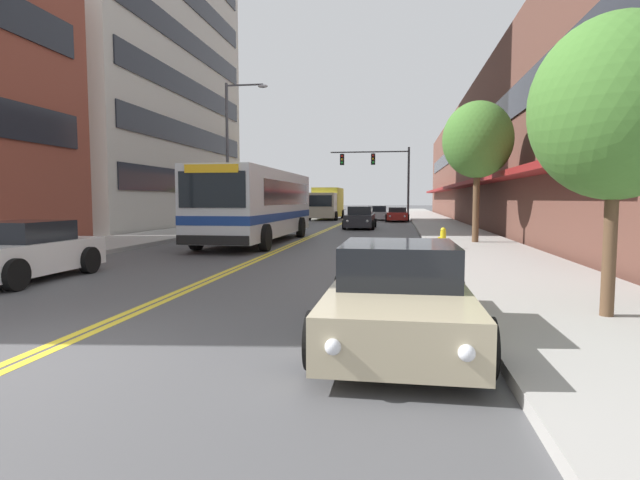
% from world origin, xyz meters
% --- Properties ---
extents(ground_plane, '(240.00, 240.00, 0.00)m').
position_xyz_m(ground_plane, '(0.00, 37.00, 0.00)').
color(ground_plane, '#4C4C4F').
extents(sidewalk_left, '(3.70, 106.00, 0.16)m').
position_xyz_m(sidewalk_left, '(-7.35, 37.00, 0.08)').
color(sidewalk_left, '#9E9B96').
rests_on(sidewalk_left, ground_plane).
extents(sidewalk_right, '(3.70, 106.00, 0.16)m').
position_xyz_m(sidewalk_right, '(7.35, 37.00, 0.08)').
color(sidewalk_right, '#9E9B96').
rests_on(sidewalk_right, ground_plane).
extents(centre_line, '(0.34, 106.00, 0.01)m').
position_xyz_m(centre_line, '(0.00, 37.00, 0.00)').
color(centre_line, yellow).
rests_on(centre_line, ground_plane).
extents(office_tower_left, '(12.08, 20.35, 27.63)m').
position_xyz_m(office_tower_left, '(-15.43, 27.33, 13.81)').
color(office_tower_left, '#BCB7AD').
rests_on(office_tower_left, ground_plane).
extents(storefront_row_right, '(9.10, 68.00, 10.04)m').
position_xyz_m(storefront_row_right, '(13.43, 37.00, 5.01)').
color(storefront_row_right, brown).
rests_on(storefront_row_right, ground_plane).
extents(city_bus, '(2.94, 11.13, 3.10)m').
position_xyz_m(city_bus, '(-1.74, 16.35, 1.76)').
color(city_bus, silver).
rests_on(city_bus, ground_plane).
extents(car_white_parked_left_near, '(2.12, 4.19, 1.38)m').
position_xyz_m(car_white_parked_left_near, '(-4.38, 5.27, 0.65)').
color(car_white_parked_left_near, white).
rests_on(car_white_parked_left_near, ground_plane).
extents(car_navy_parked_left_mid, '(1.97, 4.16, 1.39)m').
position_xyz_m(car_navy_parked_left_mid, '(-4.30, 33.03, 0.64)').
color(car_navy_parked_left_mid, '#19234C').
rests_on(car_navy_parked_left_mid, ground_plane).
extents(car_champagne_parked_left_far, '(2.17, 4.66, 1.39)m').
position_xyz_m(car_champagne_parked_left_far, '(-4.28, 26.39, 0.65)').
color(car_champagne_parked_left_far, beige).
rests_on(car_champagne_parked_left_far, ground_plane).
extents(car_beige_parked_right_foreground, '(2.01, 4.25, 1.31)m').
position_xyz_m(car_beige_parked_right_foreground, '(4.39, 1.56, 0.60)').
color(car_beige_parked_right_foreground, '#BCAD89').
rests_on(car_beige_parked_right_foreground, ground_plane).
extents(car_red_parked_right_mid, '(1.97, 4.88, 1.21)m').
position_xyz_m(car_red_parked_right_mid, '(4.33, 38.49, 0.58)').
color(car_red_parked_right_mid, maroon).
rests_on(car_red_parked_right_mid, ground_plane).
extents(car_charcoal_moving_lead, '(2.00, 4.63, 1.44)m').
position_xyz_m(car_charcoal_moving_lead, '(1.94, 27.39, 0.66)').
color(car_charcoal_moving_lead, '#232328').
rests_on(car_charcoal_moving_lead, ground_plane).
extents(car_silver_moving_second, '(2.13, 4.33, 1.30)m').
position_xyz_m(car_silver_moving_second, '(2.50, 41.07, 0.60)').
color(car_silver_moving_second, '#B7B7BC').
rests_on(car_silver_moving_second, ground_plane).
extents(box_truck, '(2.71, 7.52, 2.99)m').
position_xyz_m(box_truck, '(-2.32, 41.84, 1.54)').
color(box_truck, beige).
rests_on(box_truck, ground_plane).
extents(traffic_signal_mast, '(6.57, 0.38, 6.18)m').
position_xyz_m(traffic_signal_mast, '(2.92, 36.86, 4.43)').
color(traffic_signal_mast, '#47474C').
rests_on(traffic_signal_mast, ground_plane).
extents(street_lamp_left_far, '(2.49, 0.28, 8.45)m').
position_xyz_m(street_lamp_left_far, '(-4.97, 22.48, 5.01)').
color(street_lamp_left_far, '#47474C').
rests_on(street_lamp_left_far, ground_plane).
extents(street_tree_right_near, '(2.42, 2.42, 4.38)m').
position_xyz_m(street_tree_right_near, '(7.46, 2.78, 3.20)').
color(street_tree_right_near, brown).
rests_on(street_tree_right_near, sidewalk_right).
extents(street_tree_right_mid, '(2.78, 2.78, 5.66)m').
position_xyz_m(street_tree_right_mid, '(7.50, 15.89, 4.26)').
color(street_tree_right_mid, brown).
rests_on(street_tree_right_mid, sidewalk_right).
extents(fire_hydrant, '(0.28, 0.20, 0.75)m').
position_xyz_m(fire_hydrant, '(5.95, 12.81, 0.53)').
color(fire_hydrant, yellow).
rests_on(fire_hydrant, sidewalk_right).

